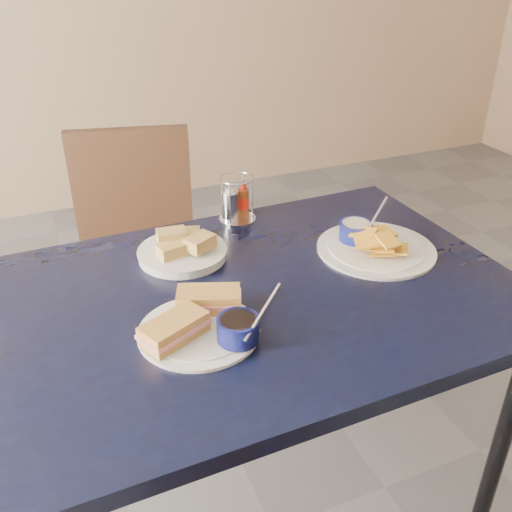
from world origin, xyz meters
name	(u,v)px	position (x,y,z in m)	size (l,w,h in m)	color
dining_table	(251,313)	(-0.02, 0.12, 0.69)	(1.30, 0.88, 0.75)	black
chair_far	(131,241)	(-0.16, 0.93, 0.52)	(0.51, 0.50, 0.90)	black
sandwich_plate	(203,322)	(-0.17, 0.02, 0.78)	(0.30, 0.26, 0.12)	white
plantain_plate	(371,243)	(0.36, 0.19, 0.77)	(0.32, 0.32, 0.12)	white
bread_basket	(183,250)	(-0.12, 0.34, 0.77)	(0.23, 0.23, 0.07)	white
condiment_caddy	(235,202)	(0.09, 0.50, 0.81)	(0.11, 0.11, 0.14)	silver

